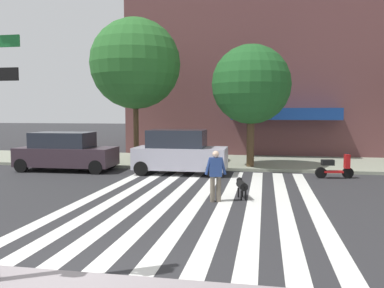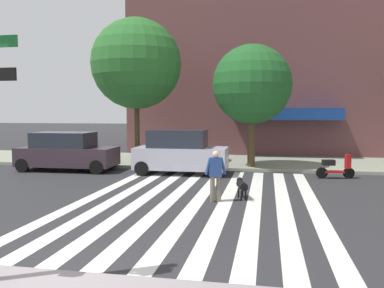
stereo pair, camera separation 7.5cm
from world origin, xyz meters
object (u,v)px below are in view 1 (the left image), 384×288
(street_tree_nearest, at_px, (135,64))
(street_tree_middle, at_px, (251,85))
(dog_on_leash, at_px, (242,185))
(parked_scooter, at_px, (335,167))
(pedestrian_dog_walker, at_px, (216,173))
(parked_car_near_curb, at_px, (66,152))
(parked_car_behind_first, at_px, (180,152))

(street_tree_nearest, relative_size, street_tree_middle, 1.27)
(street_tree_middle, xyz_separation_m, dog_on_leash, (-0.03, -6.83, -3.76))
(parked_scooter, bearing_deg, street_tree_nearest, 165.44)
(street_tree_middle, height_order, dog_on_leash, street_tree_middle)
(street_tree_nearest, height_order, dog_on_leash, street_tree_nearest)
(street_tree_nearest, height_order, street_tree_middle, street_tree_nearest)
(pedestrian_dog_walker, bearing_deg, parked_car_near_curb, 146.02)
(street_tree_middle, bearing_deg, parked_car_near_curb, -166.93)
(street_tree_middle, distance_m, dog_on_leash, 7.80)
(parked_car_behind_first, height_order, dog_on_leash, parked_car_behind_first)
(parked_car_behind_first, distance_m, parked_scooter, 6.88)
(parked_car_behind_first, xyz_separation_m, parked_scooter, (6.86, -0.02, -0.52))
(parked_scooter, distance_m, dog_on_leash, 6.04)
(parked_car_behind_first, relative_size, parked_scooter, 2.60)
(parked_car_behind_first, xyz_separation_m, street_tree_nearest, (-2.93, 2.52, 4.40))
(parked_scooter, distance_m, street_tree_nearest, 11.25)
(parked_car_behind_first, distance_m, dog_on_leash, 5.74)
(parked_car_behind_first, relative_size, dog_on_leash, 3.93)
(dog_on_leash, bearing_deg, parked_scooter, 51.99)
(street_tree_middle, bearing_deg, pedestrian_dog_walker, -96.27)
(parked_car_behind_first, distance_m, pedestrian_dog_walker, 5.91)
(parked_car_near_curb, distance_m, parked_car_behind_first, 5.69)
(parked_car_near_curb, height_order, parked_car_behind_first, parked_car_behind_first)
(parked_car_near_curb, distance_m, street_tree_nearest, 5.84)
(parked_car_near_curb, relative_size, parked_scooter, 2.91)
(street_tree_nearest, xyz_separation_m, dog_on_leash, (6.07, -7.30, -4.96))
(parked_car_near_curb, distance_m, street_tree_middle, 9.67)
(pedestrian_dog_walker, distance_m, dog_on_leash, 1.13)
(parked_scooter, height_order, street_tree_nearest, street_tree_nearest)
(dog_on_leash, bearing_deg, pedestrian_dog_walker, -140.96)
(dog_on_leash, bearing_deg, street_tree_middle, 89.75)
(street_tree_middle, height_order, pedestrian_dog_walker, street_tree_middle)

